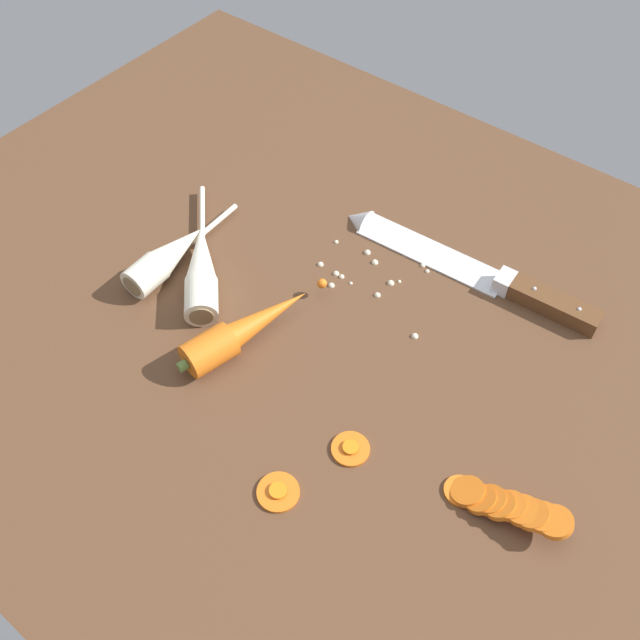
% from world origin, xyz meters
% --- Properties ---
extents(ground_plane, '(1.20, 0.90, 0.04)m').
position_xyz_m(ground_plane, '(0.00, 0.00, -0.02)').
color(ground_plane, brown).
extents(chefs_knife, '(0.35, 0.06, 0.04)m').
position_xyz_m(chefs_knife, '(0.08, 0.16, 0.01)').
color(chefs_knife, silver).
rests_on(chefs_knife, ground_plane).
extents(whole_carrot, '(0.08, 0.20, 0.04)m').
position_xyz_m(whole_carrot, '(-0.06, -0.09, 0.02)').
color(whole_carrot, orange).
rests_on(whole_carrot, ground_plane).
extents(parsnip_front, '(0.04, 0.19, 0.04)m').
position_xyz_m(parsnip_front, '(-0.21, -0.06, 0.02)').
color(parsnip_front, silver).
rests_on(parsnip_front, ground_plane).
extents(parsnip_mid_left, '(0.18, 0.19, 0.04)m').
position_xyz_m(parsnip_mid_left, '(-0.16, -0.05, 0.02)').
color(parsnip_mid_left, silver).
rests_on(parsnip_mid_left, ground_plane).
extents(carrot_slice_stack, '(0.12, 0.05, 0.04)m').
position_xyz_m(carrot_slice_stack, '(0.28, -0.09, 0.01)').
color(carrot_slice_stack, orange).
rests_on(carrot_slice_stack, ground_plane).
extents(carrot_slice_stray_near, '(0.04, 0.04, 0.01)m').
position_xyz_m(carrot_slice_stray_near, '(0.09, -0.21, 0.00)').
color(carrot_slice_stray_near, orange).
rests_on(carrot_slice_stray_near, ground_plane).
extents(carrot_slice_stray_mid, '(0.04, 0.04, 0.01)m').
position_xyz_m(carrot_slice_stray_mid, '(0.12, -0.13, 0.00)').
color(carrot_slice_stray_mid, orange).
rests_on(carrot_slice_stray_mid, ground_plane).
extents(mince_crumbs, '(0.17, 0.14, 0.01)m').
position_xyz_m(mince_crumbs, '(-0.00, 0.08, 0.00)').
color(mince_crumbs, beige).
rests_on(mince_crumbs, ground_plane).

